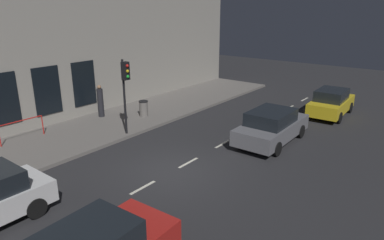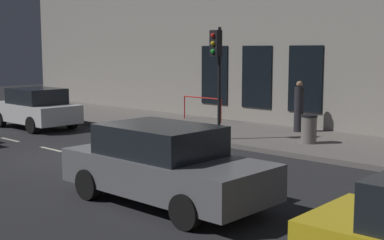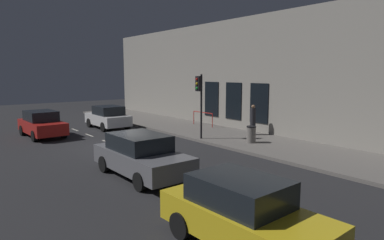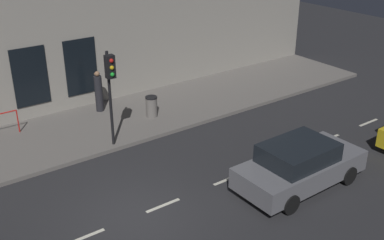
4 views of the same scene
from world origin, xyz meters
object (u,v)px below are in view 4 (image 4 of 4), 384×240
trash_bin (152,106)px  pedestrian_0 (99,93)px  traffic_light (110,79)px  parked_car_0 (300,165)px

trash_bin → pedestrian_0: bearing=39.7°
pedestrian_0 → trash_bin: (-1.86, -1.54, -0.40)m
traffic_light → pedestrian_0: bearing=-16.6°
traffic_light → pedestrian_0: (3.36, -1.00, -1.82)m
traffic_light → parked_car_0: size_ratio=0.81×
traffic_light → pedestrian_0: traffic_light is taller
parked_car_0 → trash_bin: parked_car_0 is taller
traffic_light → pedestrian_0: 3.95m
pedestrian_0 → traffic_light: bearing=-151.8°
traffic_light → parked_car_0: (-5.86, -3.66, -2.03)m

